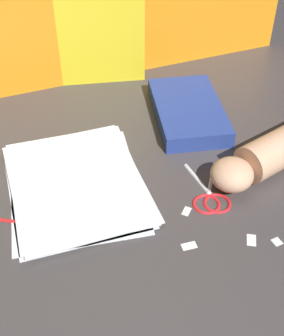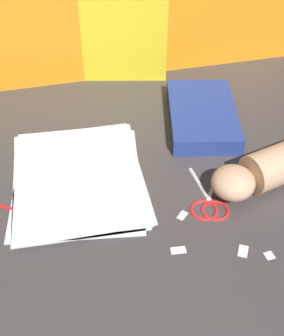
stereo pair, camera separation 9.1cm
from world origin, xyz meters
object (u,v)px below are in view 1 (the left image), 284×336
book_closed (188,111)px  scissors (210,195)px  hand_forearm (277,150)px  paper_stack (76,183)px

book_closed → scissors: size_ratio=1.73×
hand_forearm → paper_stack: bearing=172.4°
book_closed → hand_forearm: size_ratio=0.81×
book_closed → scissors: (-0.06, -0.27, -0.02)m
book_closed → hand_forearm: (0.12, -0.22, 0.02)m
paper_stack → hand_forearm: hand_forearm is taller
book_closed → scissors: bearing=-101.6°
scissors → hand_forearm: bearing=16.8°
book_closed → scissors: 0.28m
book_closed → hand_forearm: bearing=-61.9°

